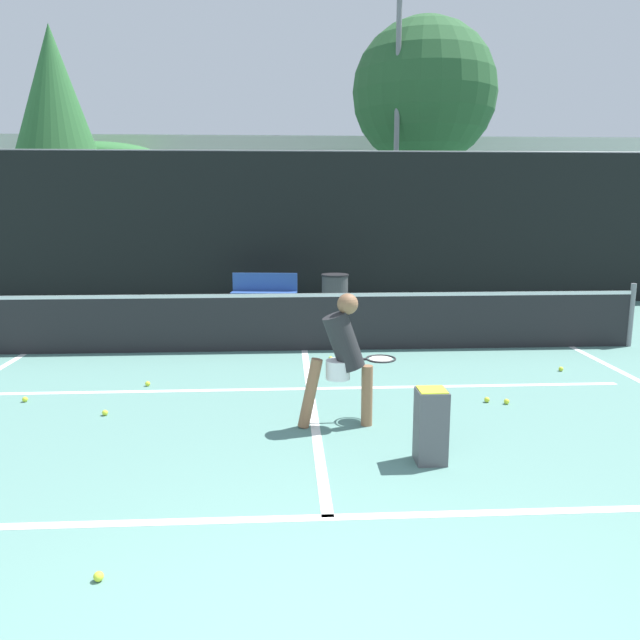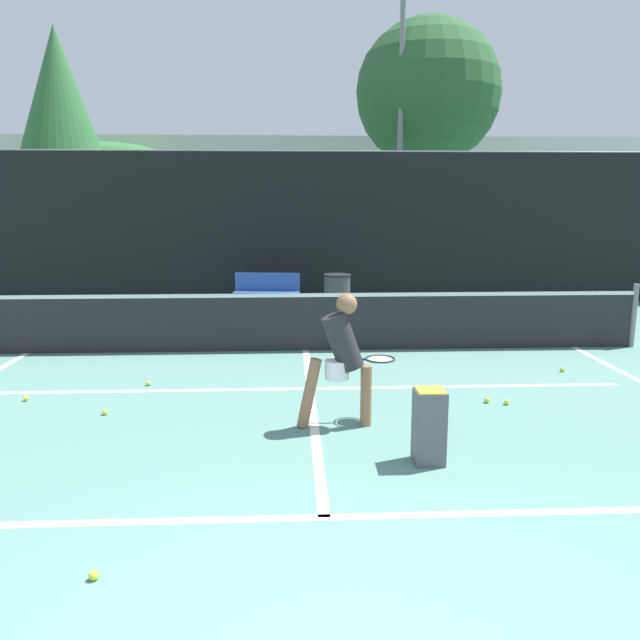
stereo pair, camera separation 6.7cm
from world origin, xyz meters
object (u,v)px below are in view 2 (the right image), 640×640
Objects in this scene: courtside_bench at (267,291)px; trash_bin at (337,294)px; parked_car at (201,265)px; player_practicing at (342,354)px; ball_hopper at (429,424)px.

courtside_bench is 1.57m from trash_bin.
courtside_bench is 5.41m from parked_car.
player_practicing is 1.32m from ball_hopper.
trash_bin is (-0.26, 7.90, 0.07)m from ball_hopper.
trash_bin reaches higher than courtside_bench.
player_practicing is at bearing -93.94° from trash_bin.
ball_hopper is 13.75m from parked_car.
ball_hopper is 8.40m from courtside_bench.
parked_car is at bearing 102.21° from player_practicing.
parked_car is (-3.93, 13.17, 0.18)m from ball_hopper.
player_practicing is at bearing -75.27° from parked_car.
trash_bin is (0.47, 6.89, -0.37)m from player_practicing.
parked_car is (-3.67, 5.27, 0.12)m from trash_bin.
courtside_bench is at bearing 102.34° from ball_hopper.
courtside_bench is at bearing -66.74° from parked_car.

